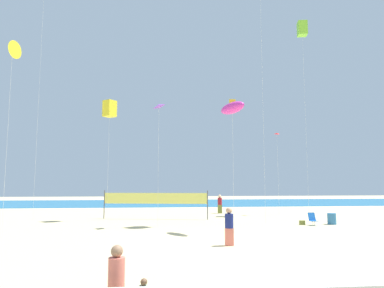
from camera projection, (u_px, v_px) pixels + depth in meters
The scene contains 15 objects.
ground_plane at pixel (202, 240), 18.61m from camera, with size 120.00×120.00×0.00m, color #D1BC89.
ocean_band at pixel (173, 203), 52.81m from camera, with size 120.00×20.00×0.01m, color #1E6B99.
mother_figure at pixel (116, 280), 7.76m from camera, with size 0.37×0.37×1.64m.
beachgoer_navy_shirt at pixel (229, 225), 16.91m from camera, with size 0.42×0.42×1.84m.
beachgoer_maroon_shirt at pixel (220, 203), 34.72m from camera, with size 0.42×0.42×1.85m.
folding_beach_chair at pixel (313, 219), 24.95m from camera, with size 0.52×0.65×0.89m.
trash_barrel at pixel (332, 219), 25.45m from camera, with size 0.63×0.63×0.81m, color teal.
volleyball_net at pixel (155, 199), 29.28m from camera, with size 8.77×1.64×2.40m.
beach_handbag at pixel (302, 223), 25.14m from camera, with size 0.39×0.19×0.31m, color olive.
kite_red_diamond at pixel (277, 135), 34.10m from camera, with size 0.46×0.48×7.99m.
kite_yellow_box at pixel (110, 109), 29.19m from camera, with size 1.21×1.21×9.94m.
kite_violet_diamond at pixel (159, 106), 24.83m from camera, with size 0.78×0.77×8.75m.
kite_magenta_inflatable at pixel (232, 108), 22.16m from camera, with size 1.67×2.18×8.37m.
kite_lime_box at pixel (302, 29), 35.17m from camera, with size 1.06×1.06×19.34m.
kite_yellow_delta at pixel (13, 50), 21.02m from camera, with size 0.70×1.15×11.62m.
Camera 1 is at (-2.47, -18.91, 3.04)m, focal length 32.41 mm.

